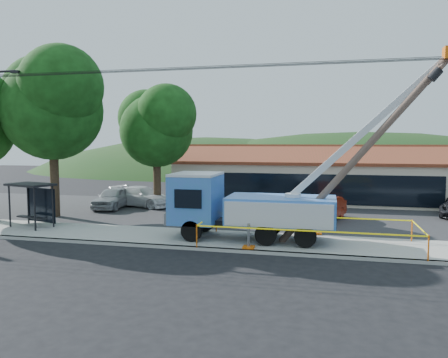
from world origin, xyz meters
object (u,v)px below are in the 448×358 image
bus_shelter (33,195)px  car_white (142,208)px  utility_truck (248,204)px  car_red (323,222)px  car_silver (114,209)px  leaning_pole (370,144)px

bus_shelter → car_white: bus_shelter is taller
utility_truck → car_white: (-9.62, 9.07, -1.88)m
bus_shelter → car_red: bearing=36.6°
bus_shelter → car_white: 9.35m
bus_shelter → car_red: bus_shelter is taller
car_red → bus_shelter: bearing=-140.8°
utility_truck → car_silver: bearing=145.4°
utility_truck → leaning_pole: utility_truck is taller
bus_shelter → car_red: (15.86, 5.91, -1.94)m
bus_shelter → car_silver: 7.79m
bus_shelter → car_silver: bearing=98.8°
car_red → car_white: bearing=-173.4°
utility_truck → leaning_pole: 6.33m
car_red → car_white: (-13.19, 2.84, 0.00)m
car_red → car_white: size_ratio=0.88×
bus_shelter → car_silver: bus_shelter is taller
utility_truck → leaning_pole: size_ratio=1.49×
car_silver → car_red: 14.97m
utility_truck → car_white: utility_truck is taller
leaning_pole → utility_truck: bearing=177.9°
utility_truck → car_silver: size_ratio=2.90×
leaning_pole → car_silver: bearing=154.7°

